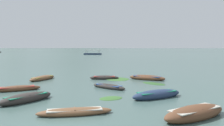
% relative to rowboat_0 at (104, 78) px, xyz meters
% --- Properties ---
extents(ground_plane, '(6000.00, 6000.00, 0.00)m').
position_rel_rowboat_0_xyz_m(ground_plane, '(-1.99, 1482.40, -0.17)').
color(ground_plane, '#425B56').
extents(mountain_1, '(666.52, 666.52, 222.88)m').
position_rel_rowboat_0_xyz_m(mountain_1, '(-897.00, 2040.18, 111.27)').
color(mountain_1, slate).
rests_on(mountain_1, ground).
extents(mountain_2, '(916.48, 916.48, 287.74)m').
position_rel_rowboat_0_xyz_m(mountain_2, '(-334.10, 1960.57, 143.70)').
color(mountain_2, '#4C5B56').
rests_on(mountain_2, ground).
extents(rowboat_0, '(3.36, 1.14, 0.54)m').
position_rel_rowboat_0_xyz_m(rowboat_0, '(0.00, 0.00, 0.00)').
color(rowboat_0, '#2D2826').
rests_on(rowboat_0, ground).
extents(rowboat_1, '(4.39, 3.46, 0.80)m').
position_rel_rowboat_0_xyz_m(rowboat_1, '(5.16, -14.51, 0.08)').
color(rowboat_1, brown).
rests_on(rowboat_1, ground).
extents(rowboat_2, '(3.37, 3.94, 0.71)m').
position_rel_rowboat_0_xyz_m(rowboat_2, '(-5.03, -10.86, 0.05)').
color(rowboat_2, '#2D2826').
rests_on(rowboat_2, ground).
extents(rowboat_3, '(3.39, 3.05, 0.49)m').
position_rel_rowboat_0_xyz_m(rowboat_3, '(0.55, -5.92, -0.01)').
color(rowboat_3, '#2D2826').
rests_on(rowboat_3, ground).
extents(rowboat_5, '(4.32, 3.07, 0.73)m').
position_rel_rowboat_0_xyz_m(rowboat_5, '(4.12, -9.78, 0.06)').
color(rowboat_5, navy).
rests_on(rowboat_5, ground).
extents(rowboat_6, '(3.89, 2.61, 0.54)m').
position_rel_rowboat_0_xyz_m(rowboat_6, '(-7.24, -6.97, 0.00)').
color(rowboat_6, brown).
rests_on(rowboat_6, ground).
extents(rowboat_7, '(4.38, 3.23, 0.67)m').
position_rel_rowboat_0_xyz_m(rowboat_7, '(4.89, -0.47, 0.04)').
color(rowboat_7, brown).
rests_on(rowboat_7, ground).
extents(rowboat_8, '(2.59, 4.14, 0.58)m').
position_rel_rowboat_0_xyz_m(rowboat_8, '(-7.02, -0.52, 0.01)').
color(rowboat_8, brown).
rests_on(rowboat_8, ground).
extents(rowboat_10, '(4.28, 1.78, 0.46)m').
position_rel_rowboat_0_xyz_m(rowboat_10, '(-1.25, -13.91, -0.02)').
color(rowboat_10, brown).
rests_on(rowboat_10, ground).
extents(ferry_2, '(8.85, 4.74, 2.54)m').
position_rel_rowboat_0_xyz_m(ferry_2, '(-8.21, 87.34, 0.28)').
color(ferry_2, navy).
rests_on(ferry_2, ground).
extents(weed_patch_0, '(2.92, 3.25, 0.14)m').
position_rel_rowboat_0_xyz_m(weed_patch_0, '(1.51, -0.08, -0.17)').
color(weed_patch_0, '#38662D').
rests_on(weed_patch_0, ground).
extents(weed_patch_1, '(2.78, 2.94, 0.14)m').
position_rel_rowboat_0_xyz_m(weed_patch_1, '(5.12, -3.35, -0.17)').
color(weed_patch_1, '#2D5628').
rests_on(weed_patch_1, ground).
extents(weed_patch_3, '(2.20, 2.03, 0.14)m').
position_rel_rowboat_0_xyz_m(weed_patch_3, '(0.75, -9.99, -0.17)').
color(weed_patch_3, '#38662D').
rests_on(weed_patch_3, ground).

